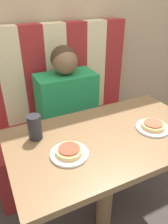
{
  "coord_description": "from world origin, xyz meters",
  "views": [
    {
      "loc": [
        -0.53,
        -0.78,
        1.39
      ],
      "look_at": [
        0.0,
        0.3,
        0.71
      ],
      "focal_mm": 35.0,
      "sensor_mm": 36.0,
      "label": 1
    }
  ],
  "objects_px": {
    "plate_right": "(152,128)",
    "plate_left": "(69,154)",
    "pizza_right": "(153,125)",
    "person": "(66,92)",
    "drinking_cup": "(35,127)",
    "pizza_left": "(69,151)"
  },
  "relations": [
    {
      "from": "plate_left",
      "to": "pizza_right",
      "type": "height_order",
      "value": "pizza_right"
    },
    {
      "from": "person",
      "to": "drinking_cup",
      "type": "xyz_separation_m",
      "value": [
        -0.35,
        -0.46,
        0.06
      ]
    },
    {
      "from": "plate_left",
      "to": "pizza_left",
      "type": "height_order",
      "value": "pizza_left"
    },
    {
      "from": "person",
      "to": "plate_right",
      "type": "bearing_deg",
      "value": -69.32
    },
    {
      "from": "plate_right",
      "to": "pizza_left",
      "type": "xyz_separation_m",
      "value": [
        -0.49,
        0.0,
        0.02
      ]
    },
    {
      "from": "plate_left",
      "to": "plate_right",
      "type": "xyz_separation_m",
      "value": [
        0.49,
        0.0,
        0.0
      ]
    },
    {
      "from": "plate_left",
      "to": "pizza_right",
      "type": "bearing_deg",
      "value": 0.0
    },
    {
      "from": "plate_left",
      "to": "drinking_cup",
      "type": "height_order",
      "value": "drinking_cup"
    },
    {
      "from": "pizza_right",
      "to": "pizza_left",
      "type": "bearing_deg",
      "value": 180.0
    },
    {
      "from": "person",
      "to": "drinking_cup",
      "type": "height_order",
      "value": "person"
    },
    {
      "from": "pizza_left",
      "to": "plate_left",
      "type": "bearing_deg",
      "value": -14.04
    },
    {
      "from": "drinking_cup",
      "to": "pizza_left",
      "type": "bearing_deg",
      "value": -62.4
    },
    {
      "from": "plate_right",
      "to": "pizza_left",
      "type": "distance_m",
      "value": 0.49
    },
    {
      "from": "plate_right",
      "to": "plate_left",
      "type": "bearing_deg",
      "value": 180.0
    },
    {
      "from": "person",
      "to": "plate_right",
      "type": "distance_m",
      "value": 0.7
    },
    {
      "from": "pizza_left",
      "to": "drinking_cup",
      "type": "relative_size",
      "value": 0.97
    },
    {
      "from": "plate_right",
      "to": "drinking_cup",
      "type": "distance_m",
      "value": 0.63
    },
    {
      "from": "plate_right",
      "to": "drinking_cup",
      "type": "xyz_separation_m",
      "value": [
        -0.59,
        0.2,
        0.06
      ]
    },
    {
      "from": "plate_left",
      "to": "pizza_right",
      "type": "relative_size",
      "value": 1.41
    },
    {
      "from": "pizza_right",
      "to": "drinking_cup",
      "type": "distance_m",
      "value": 0.63
    },
    {
      "from": "person",
      "to": "plate_left",
      "type": "xyz_separation_m",
      "value": [
        -0.25,
        -0.65,
        0.0
      ]
    },
    {
      "from": "plate_left",
      "to": "drinking_cup",
      "type": "distance_m",
      "value": 0.23
    }
  ]
}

